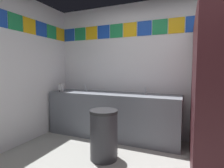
# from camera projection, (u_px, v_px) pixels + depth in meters

# --- Properties ---
(wall_back) EXTENTS (4.22, 0.09, 2.54)m
(wall_back) POSITION_uv_depth(u_px,v_px,m) (159.00, 70.00, 3.30)
(wall_back) COLOR silver
(wall_back) RESTS_ON ground_plane
(vanity_counter) EXTENTS (2.48, 0.59, 0.84)m
(vanity_counter) POSITION_uv_depth(u_px,v_px,m) (112.00, 115.00, 3.38)
(vanity_counter) COLOR slate
(vanity_counter) RESTS_ON ground_plane
(faucet_left) EXTENTS (0.04, 0.10, 0.14)m
(faucet_left) POSITION_uv_depth(u_px,v_px,m) (86.00, 89.00, 3.67)
(faucet_left) COLOR silver
(faucet_left) RESTS_ON vanity_counter
(faucet_right) EXTENTS (0.04, 0.10, 0.14)m
(faucet_right) POSITION_uv_depth(u_px,v_px,m) (146.00, 91.00, 3.19)
(faucet_right) COLOR silver
(faucet_right) RESTS_ON vanity_counter
(soap_dispenser) EXTENTS (0.09, 0.09, 0.16)m
(soap_dispenser) POSITION_uv_depth(u_px,v_px,m) (61.00, 88.00, 3.59)
(soap_dispenser) COLOR #B7BABF
(soap_dispenser) RESTS_ON vanity_counter
(stall_divider) EXTENTS (0.92, 1.58, 1.98)m
(stall_divider) POSITION_uv_depth(u_px,v_px,m) (210.00, 95.00, 2.04)
(stall_divider) COLOR #471E23
(stall_divider) RESTS_ON ground_plane
(trash_bin) EXTENTS (0.40, 0.40, 0.71)m
(trash_bin) POSITION_uv_depth(u_px,v_px,m) (104.00, 134.00, 2.54)
(trash_bin) COLOR #333338
(trash_bin) RESTS_ON ground_plane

